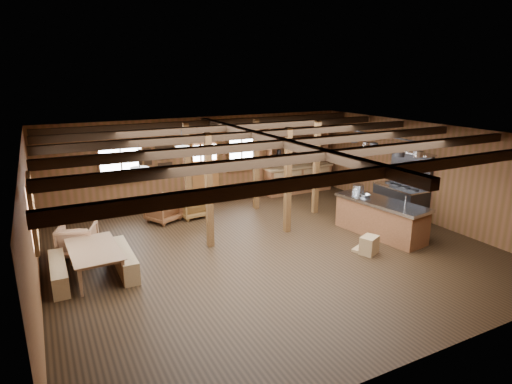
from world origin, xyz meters
TOP-DOWN VIEW (x-y plane):
  - room at (0.00, 0.00)m, footprint 10.04×9.04m
  - ceiling_joists at (0.00, 0.18)m, footprint 9.80×8.82m
  - timber_posts at (0.52, 2.08)m, footprint 3.95×2.35m
  - back_door at (0.00, 4.45)m, footprint 1.02×0.08m
  - window_back_left at (-2.60, 4.46)m, footprint 1.32×0.06m
  - window_back_right at (1.30, 4.46)m, footprint 1.02×0.06m
  - window_left at (-4.96, 0.50)m, footprint 0.14×1.24m
  - notice_boards at (-1.50, 4.46)m, footprint 1.08×0.03m
  - back_counter at (3.40, 4.20)m, footprint 2.55×0.60m
  - pendant_lamps at (-2.25, 1.00)m, footprint 1.86×2.36m
  - pot_rack at (3.32, 0.26)m, footprint 0.42×3.00m
  - kitchen_island at (3.04, -0.35)m, footprint 1.25×2.61m
  - step_stool at (1.95, -1.16)m, footprint 0.58×0.51m
  - commercial_range at (4.65, 0.52)m, footprint 0.81×1.59m
  - dining_table at (-3.90, 0.60)m, footprint 1.04×1.78m
  - bench_wall at (-4.65, 0.60)m, footprint 0.30×1.61m
  - bench_aisle at (-3.35, 0.60)m, footprint 0.32×1.73m
  - armchair_a at (-1.74, 3.33)m, footprint 1.10×1.11m
  - armchair_b at (-0.87, 3.31)m, footprint 0.87×0.89m
  - armchair_c at (-4.15, 1.91)m, footprint 1.02×1.03m
  - counter_pot at (3.09, 0.66)m, footprint 0.31×0.31m
  - bowl at (2.92, 0.15)m, footprint 0.27×0.27m

SIDE VIEW (x-z plane):
  - step_stool at x=1.95m, z-range 0.00..0.43m
  - bench_wall at x=-4.65m, z-range 0.00..0.44m
  - bench_aisle at x=-3.35m, z-range 0.00..0.48m
  - dining_table at x=-3.90m, z-range 0.00..0.61m
  - armchair_b at x=-0.87m, z-range 0.00..0.74m
  - armchair_c at x=-4.15m, z-range 0.00..0.75m
  - armchair_a at x=-1.74m, z-range 0.00..0.76m
  - kitchen_island at x=3.04m, z-range -0.12..1.08m
  - back_counter at x=3.40m, z-range -0.62..1.83m
  - commercial_range at x=4.65m, z-range -0.35..1.61m
  - back_door at x=0.00m, z-range -0.19..1.96m
  - bowl at x=2.92m, z-range 0.94..1.00m
  - counter_pot at x=3.09m, z-range 0.94..1.13m
  - room at x=0.00m, z-range -0.02..2.82m
  - timber_posts at x=0.52m, z-range 0.00..2.80m
  - window_back_left at x=-2.60m, z-range 0.94..2.26m
  - window_back_right at x=1.30m, z-range 0.94..2.26m
  - window_left at x=-4.96m, z-range 0.94..2.26m
  - notice_boards at x=-1.50m, z-range 1.19..2.09m
  - pendant_lamps at x=-2.25m, z-range 1.92..2.58m
  - pot_rack at x=3.32m, z-range 2.06..2.50m
  - ceiling_joists at x=0.00m, z-range 2.59..2.77m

